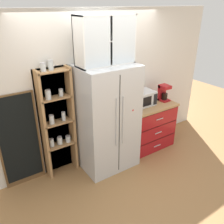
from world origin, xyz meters
The scene contains 12 objects.
ground_plane centered at (0.00, 0.00, 0.00)m, with size 10.78×10.78×0.00m, color #9E7042.
wall_back_cream centered at (0.00, 0.40, 1.27)m, with size 5.07×0.10×2.55m, color silver.
refrigerator centered at (0.00, 0.00, 0.89)m, with size 0.91×0.71×1.77m.
pantry_shelf_column centered at (-0.75, 0.31, 0.94)m, with size 0.54×0.24×1.89m.
counter_cabinet centered at (0.97, 0.06, 0.45)m, with size 0.98×0.62×0.89m.
microwave centered at (0.84, 0.11, 1.02)m, with size 0.44×0.33×0.26m.
coffee_maker centered at (1.32, 0.06, 1.04)m, with size 0.17×0.20×0.31m.
mug_navy centered at (0.97, 0.01, 0.94)m, with size 0.12×0.08×0.10m.
mug_sage centered at (1.12, 0.10, 0.94)m, with size 0.12×0.09×0.10m.
bottle_green centered at (0.54, 0.09, 1.02)m, with size 0.07×0.07×0.29m.
upper_cabinet centered at (0.00, 0.05, 2.12)m, with size 0.87×0.32×0.70m.
chalkboard_menu centered at (-1.34, 0.33, 0.75)m, with size 0.60×0.04×1.49m.
Camera 1 is at (-1.86, -2.93, 2.61)m, focal length 37.99 mm.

